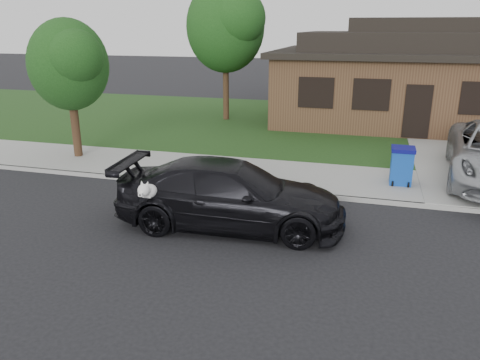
# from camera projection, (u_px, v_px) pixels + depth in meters

# --- Properties ---
(ground) EXTENTS (120.00, 120.00, 0.00)m
(ground) POSITION_uv_depth(u_px,v_px,m) (249.00, 250.00, 9.73)
(ground) COLOR black
(ground) RESTS_ON ground
(sidewalk) EXTENTS (60.00, 3.00, 0.12)m
(sidewalk) POSITION_uv_depth(u_px,v_px,m) (290.00, 176.00, 14.29)
(sidewalk) COLOR gray
(sidewalk) RESTS_ON ground
(curb) EXTENTS (60.00, 0.12, 0.12)m
(curb) POSITION_uv_depth(u_px,v_px,m) (280.00, 192.00, 12.91)
(curb) COLOR gray
(curb) RESTS_ON ground
(lawn) EXTENTS (60.00, 13.00, 0.13)m
(lawn) POSITION_uv_depth(u_px,v_px,m) (319.00, 125.00, 21.60)
(lawn) COLOR #193814
(lawn) RESTS_ON ground
(driveway) EXTENTS (4.50, 13.00, 0.14)m
(driveway) POSITION_uv_depth(u_px,v_px,m) (473.00, 150.00, 17.33)
(driveway) COLOR gray
(driveway) RESTS_ON ground
(sedan) EXTENTS (5.37, 2.67, 1.52)m
(sedan) POSITION_uv_depth(u_px,v_px,m) (230.00, 195.00, 10.70)
(sedan) COLOR black
(sedan) RESTS_ON ground
(recycling_bin) EXTENTS (0.65, 0.69, 1.07)m
(recycling_bin) POSITION_uv_depth(u_px,v_px,m) (402.00, 165.00, 13.29)
(recycling_bin) COLOR #0E3E9E
(recycling_bin) RESTS_ON sidewalk
(house) EXTENTS (12.60, 8.60, 4.65)m
(house) POSITION_uv_depth(u_px,v_px,m) (413.00, 78.00, 21.76)
(house) COLOR #422B1C
(house) RESTS_ON ground
(tree_0) EXTENTS (3.78, 3.60, 6.34)m
(tree_0) POSITION_uv_depth(u_px,v_px,m) (228.00, 25.00, 21.21)
(tree_0) COLOR #332114
(tree_0) RESTS_ON ground
(tree_2) EXTENTS (2.73, 2.60, 4.59)m
(tree_2) POSITION_uv_depth(u_px,v_px,m) (70.00, 64.00, 15.26)
(tree_2) COLOR #332114
(tree_2) RESTS_ON ground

